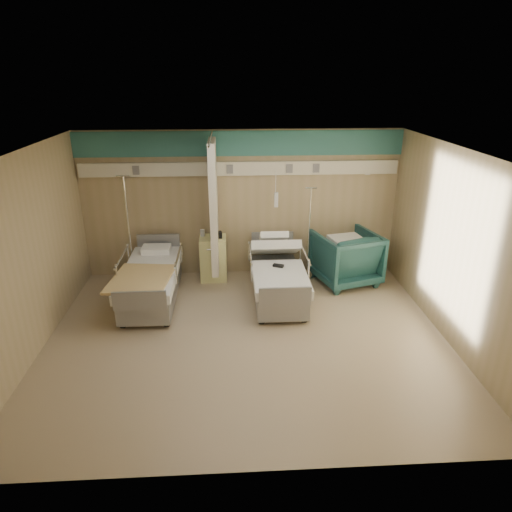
# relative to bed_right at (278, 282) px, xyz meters

# --- Properties ---
(ground) EXTENTS (6.00, 5.00, 0.00)m
(ground) POSITION_rel_bed_right_xyz_m (-0.60, -1.30, -0.32)
(ground) COLOR tan
(ground) RESTS_ON ground
(room_walls) EXTENTS (6.04, 5.04, 2.82)m
(room_walls) POSITION_rel_bed_right_xyz_m (-0.63, -1.05, 1.55)
(room_walls) COLOR tan
(room_walls) RESTS_ON ground
(bed_right) EXTENTS (1.00, 2.16, 0.63)m
(bed_right) POSITION_rel_bed_right_xyz_m (0.00, 0.00, 0.00)
(bed_right) COLOR white
(bed_right) RESTS_ON ground
(bed_left) EXTENTS (1.00, 2.16, 0.63)m
(bed_left) POSITION_rel_bed_right_xyz_m (-2.20, 0.00, 0.00)
(bed_left) COLOR white
(bed_left) RESTS_ON ground
(bedside_cabinet) EXTENTS (0.50, 0.48, 0.85)m
(bedside_cabinet) POSITION_rel_bed_right_xyz_m (-1.15, 0.90, 0.11)
(bedside_cabinet) COLOR #F6F499
(bedside_cabinet) RESTS_ON ground
(visitor_armchair) EXTENTS (1.35, 1.37, 1.01)m
(visitor_armchair) POSITION_rel_bed_right_xyz_m (1.35, 0.60, 0.19)
(visitor_armchair) COLOR #1C4646
(visitor_armchair) RESTS_ON ground
(waffle_blanket) EXTENTS (0.69, 0.64, 0.07)m
(waffle_blanket) POSITION_rel_bed_right_xyz_m (1.35, 0.62, 0.73)
(waffle_blanket) COLOR white
(waffle_blanket) RESTS_ON visitor_armchair
(iv_stand_right) EXTENTS (0.32, 0.32, 1.79)m
(iv_stand_right) POSITION_rel_bed_right_xyz_m (0.68, 0.88, 0.05)
(iv_stand_right) COLOR silver
(iv_stand_right) RESTS_ON ground
(iv_stand_left) EXTENTS (0.37, 0.37, 2.07)m
(iv_stand_left) POSITION_rel_bed_right_xyz_m (-2.68, 0.83, 0.11)
(iv_stand_left) COLOR silver
(iv_stand_left) RESTS_ON ground
(call_remote) EXTENTS (0.20, 0.15, 0.04)m
(call_remote) POSITION_rel_bed_right_xyz_m (-0.00, -0.06, 0.34)
(call_remote) COLOR black
(call_remote) RESTS_ON bed_right
(tan_blanket) EXTENTS (1.03, 1.24, 0.04)m
(tan_blanket) POSITION_rel_bed_right_xyz_m (-2.28, -0.46, 0.33)
(tan_blanket) COLOR tan
(tan_blanket) RESTS_ON bed_left
(toiletry_bag) EXTENTS (0.23, 0.16, 0.12)m
(toiletry_bag) POSITION_rel_bed_right_xyz_m (-1.08, 0.87, 0.59)
(toiletry_bag) COLOR black
(toiletry_bag) RESTS_ON bedside_cabinet
(white_cup) EXTENTS (0.11, 0.11, 0.13)m
(white_cup) POSITION_rel_bed_right_xyz_m (-1.35, 1.00, 0.60)
(white_cup) COLOR white
(white_cup) RESTS_ON bedside_cabinet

